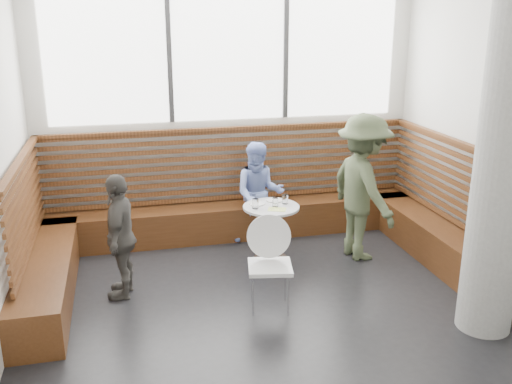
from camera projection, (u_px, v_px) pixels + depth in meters
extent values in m
cube|color=silver|center=(282.00, 161.00, 5.14)|extent=(5.00, 5.00, 3.20)
cube|color=black|center=(280.00, 318.00, 5.62)|extent=(5.00, 5.00, 0.01)
cube|color=white|center=(229.00, 55.00, 7.21)|extent=(4.50, 0.02, 1.65)
cube|color=#3F3F42|center=(169.00, 56.00, 7.03)|extent=(0.06, 0.04, 1.65)
cube|color=#3F3F42|center=(286.00, 54.00, 7.36)|extent=(0.06, 0.04, 1.65)
cube|color=#452511|center=(234.00, 220.00, 7.64)|extent=(5.00, 0.50, 0.45)
cube|color=#452511|center=(50.00, 268.00, 6.21)|extent=(0.50, 2.50, 0.45)
cube|color=#452511|center=(424.00, 232.00, 7.22)|extent=(0.50, 2.50, 0.45)
cube|color=#4A2812|center=(231.00, 165.00, 7.58)|extent=(4.88, 0.08, 0.98)
cube|color=#4A2812|center=(26.00, 206.00, 5.96)|extent=(0.08, 2.38, 0.98)
cube|color=#4A2812|center=(441.00, 176.00, 7.04)|extent=(0.08, 2.38, 0.98)
cylinder|color=gray|center=(503.00, 165.00, 5.00)|extent=(0.50, 0.50, 3.20)
cylinder|color=silver|center=(271.00, 259.00, 6.95)|extent=(0.42, 0.42, 0.02)
cylinder|color=silver|center=(271.00, 233.00, 6.85)|extent=(0.06, 0.06, 0.66)
cylinder|color=#B7B7BA|center=(271.00, 207.00, 6.75)|extent=(0.67, 0.67, 0.03)
cube|color=white|center=(270.00, 267.00, 5.67)|extent=(0.43, 0.41, 0.04)
cylinder|color=white|center=(265.00, 236.00, 5.76)|extent=(0.45, 0.10, 0.45)
cylinder|color=silver|center=(257.00, 298.00, 5.56)|extent=(0.02, 0.02, 0.44)
cylinder|color=silver|center=(291.00, 294.00, 5.64)|extent=(0.02, 0.02, 0.44)
cylinder|color=silver|center=(250.00, 284.00, 5.84)|extent=(0.02, 0.02, 0.44)
cylinder|color=silver|center=(282.00, 280.00, 5.92)|extent=(0.02, 0.02, 0.44)
imported|color=#465237|center=(363.00, 188.00, 6.80)|extent=(0.82, 1.23, 1.77)
imported|color=#849BE5|center=(259.00, 194.00, 7.29)|extent=(0.74, 0.63, 1.34)
imported|color=#4C4945|center=(121.00, 236.00, 5.91)|extent=(0.48, 0.83, 1.34)
cylinder|color=white|center=(257.00, 204.00, 6.81)|extent=(0.19, 0.19, 0.01)
cylinder|color=white|center=(275.00, 200.00, 6.94)|extent=(0.21, 0.21, 0.01)
cylinder|color=white|center=(255.00, 204.00, 6.65)|extent=(0.08, 0.08, 0.12)
cylinder|color=white|center=(275.00, 202.00, 6.72)|extent=(0.07, 0.07, 0.11)
cylinder|color=white|center=(285.00, 199.00, 6.82)|extent=(0.07, 0.07, 0.11)
cube|color=#A5C64C|center=(277.00, 209.00, 6.63)|extent=(0.25, 0.21, 0.00)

